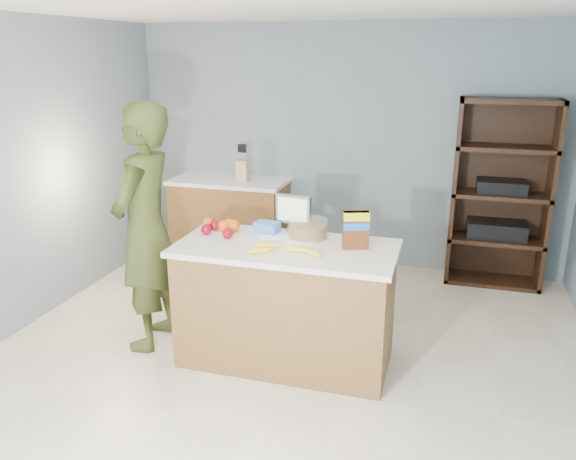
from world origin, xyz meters
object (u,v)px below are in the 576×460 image
(person, at_px, (146,228))
(counter_peninsula, at_px, (286,308))
(shelving_unit, at_px, (500,197))
(cereal_box, at_px, (356,227))
(tv, at_px, (293,211))

(person, bearing_deg, counter_peninsula, 88.33)
(shelving_unit, bearing_deg, cereal_box, -118.53)
(tv, height_order, cereal_box, tv)
(counter_peninsula, bearing_deg, shelving_unit, 52.89)
(person, distance_m, cereal_box, 1.58)
(shelving_unit, height_order, tv, shelving_unit)
(tv, xyz_separation_m, cereal_box, (0.52, -0.26, -0.00))
(person, bearing_deg, shelving_unit, 124.98)
(counter_peninsula, xyz_separation_m, person, (-1.09, -0.03, 0.52))
(shelving_unit, height_order, person, person)
(person, height_order, cereal_box, person)
(shelving_unit, distance_m, cereal_box, 2.25)
(shelving_unit, relative_size, cereal_box, 6.79)
(counter_peninsula, height_order, cereal_box, cereal_box)
(tv, bearing_deg, counter_peninsula, -82.78)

